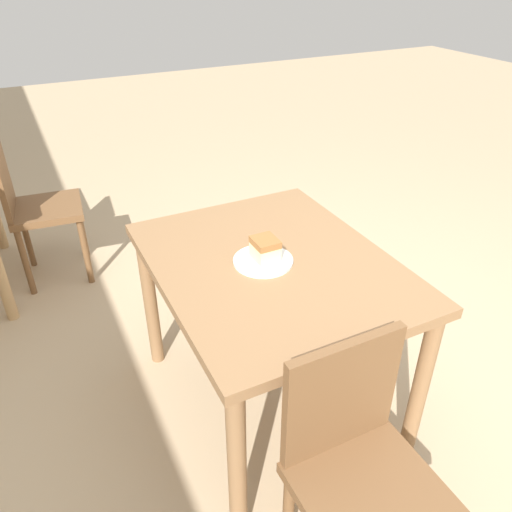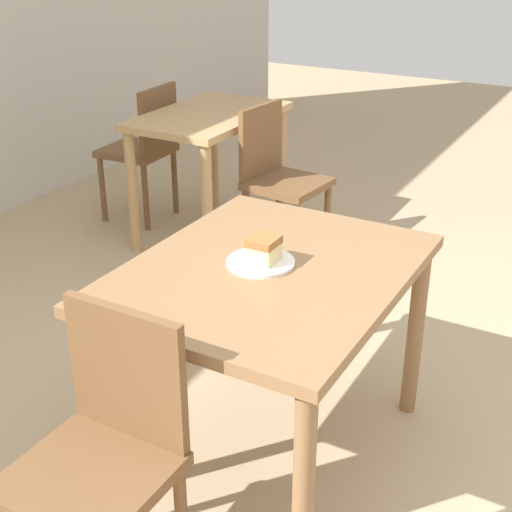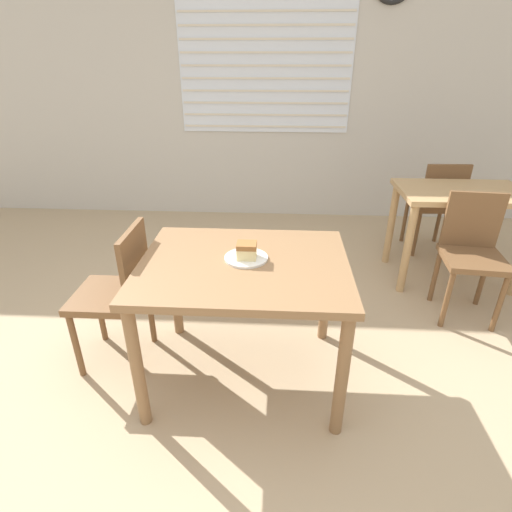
% 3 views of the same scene
% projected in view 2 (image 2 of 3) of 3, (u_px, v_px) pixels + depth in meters
% --- Properties ---
extents(dining_table_near, '(1.05, 0.84, 0.73)m').
position_uv_depth(dining_table_near, '(268.00, 295.00, 2.32)').
color(dining_table_near, olive).
rests_on(dining_table_near, ground_plane).
extents(dining_table_far, '(0.94, 0.60, 0.75)m').
position_uv_depth(dining_table_far, '(210.00, 136.00, 4.10)').
color(dining_table_far, tan).
rests_on(dining_table_far, ground_plane).
extents(chair_near_window, '(0.39, 0.39, 0.85)m').
position_uv_depth(chair_near_window, '(104.00, 453.00, 1.86)').
color(chair_near_window, brown).
rests_on(chair_near_window, ground_plane).
extents(chair_far_corner, '(0.42, 0.42, 0.85)m').
position_uv_depth(chair_far_corner, '(278.00, 176.00, 3.88)').
color(chair_far_corner, brown).
rests_on(chair_far_corner, ground_plane).
extents(chair_far_opposite, '(0.40, 0.40, 0.85)m').
position_uv_depth(chair_far_opposite, '(144.00, 147.00, 4.39)').
color(chair_far_opposite, brown).
rests_on(chair_far_opposite, ground_plane).
extents(plate, '(0.22, 0.22, 0.01)m').
position_uv_depth(plate, '(261.00, 262.00, 2.29)').
color(plate, white).
rests_on(plate, dining_table_near).
extents(cake_slice, '(0.10, 0.09, 0.08)m').
position_uv_depth(cake_slice, '(264.00, 249.00, 2.27)').
color(cake_slice, beige).
rests_on(cake_slice, plate).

